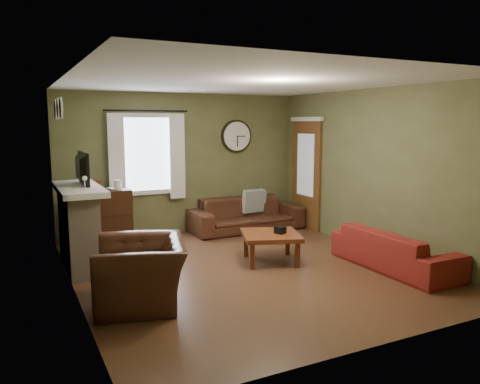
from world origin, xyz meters
name	(u,v)px	position (x,y,z in m)	size (l,w,h in m)	color
floor	(246,269)	(0.00, 0.00, 0.00)	(4.60, 5.20, 0.00)	#523420
ceiling	(247,82)	(0.00, 0.00, 2.60)	(4.60, 5.20, 0.00)	white
wall_left	(71,189)	(-2.30, 0.00, 1.30)	(0.00, 5.20, 2.60)	brown
wall_right	(374,171)	(2.30, 0.00, 1.30)	(0.00, 5.20, 2.60)	brown
wall_back	(183,164)	(0.00, 2.60, 1.30)	(4.60, 0.00, 2.60)	brown
wall_front	(380,209)	(0.00, -2.60, 1.30)	(4.60, 0.00, 2.60)	brown
fireplace	(78,230)	(-2.10, 1.15, 0.55)	(0.40, 1.40, 1.10)	tan
firebox	(93,245)	(-1.91, 1.15, 0.30)	(0.04, 0.60, 0.55)	black
mantel	(79,189)	(-2.07, 1.15, 1.14)	(0.58, 1.60, 0.08)	white
tv	(78,173)	(-2.05, 1.30, 1.35)	(0.60, 0.08, 0.35)	black
tv_screen	(83,168)	(-1.97, 1.30, 1.41)	(0.02, 0.62, 0.36)	#994C3F
medallion_left	(61,108)	(-2.28, 0.80, 2.25)	(0.28, 0.28, 0.03)	white
medallion_mid	(58,109)	(-2.28, 1.15, 2.25)	(0.28, 0.28, 0.03)	white
medallion_right	(56,109)	(-2.28, 1.50, 2.25)	(0.28, 0.28, 0.03)	white
window_pane	(146,154)	(-0.70, 2.58, 1.50)	(1.00, 0.02, 1.30)	silver
curtain_rod	(146,111)	(-0.70, 2.48, 2.27)	(0.03, 0.03, 1.50)	black
curtain_left	(117,158)	(-1.25, 2.48, 1.45)	(0.28, 0.04, 1.55)	white
curtain_right	(177,156)	(-0.15, 2.48, 1.45)	(0.28, 0.04, 1.55)	white
wall_clock	(237,136)	(1.10, 2.55, 1.80)	(0.64, 0.06, 0.64)	white
door	(306,175)	(2.27, 1.85, 1.05)	(0.05, 0.90, 2.10)	brown
bookshelf	(107,219)	(-1.52, 2.15, 0.48)	(0.80, 0.34, 0.95)	black
book	(108,189)	(-1.46, 2.21, 0.96)	(0.17, 0.23, 0.02)	#622D16
sofa_brown	(246,214)	(1.10, 2.16, 0.32)	(2.16, 0.84, 0.63)	#3E2015
pillow_left	(253,201)	(1.30, 2.23, 0.55)	(0.44, 0.13, 0.44)	gray
pillow_right	(257,199)	(1.45, 2.35, 0.55)	(0.36, 0.11, 0.36)	gray
sofa_red	(395,249)	(1.90, -0.91, 0.28)	(1.92, 0.75, 0.56)	maroon
armchair	(141,272)	(-1.66, -0.59, 0.37)	(1.13, 0.99, 0.74)	#3E2015
coffee_table	(271,247)	(0.49, 0.16, 0.22)	(0.82, 0.82, 0.44)	#622D16
tissue_box	(280,236)	(0.61, 0.08, 0.40)	(0.13, 0.13, 0.10)	black
wine_glass_a	(85,183)	(-2.05, 0.66, 1.27)	(0.07, 0.07, 0.19)	white
wine_glass_b	(85,183)	(-2.05, 0.68, 1.27)	(0.06, 0.06, 0.18)	white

